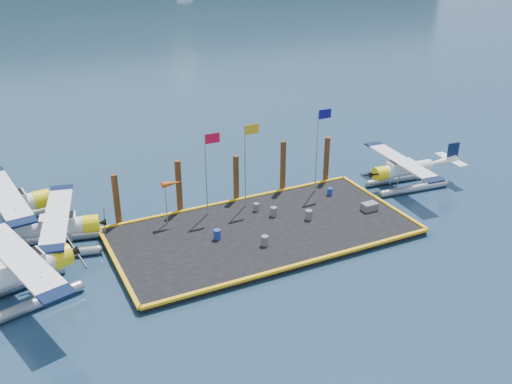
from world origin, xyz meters
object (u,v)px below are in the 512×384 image
seaplane_d (404,171)px  piling_1 (179,188)px  flagpole_red (208,162)px  windsock (172,184)px  flagpole_yellow (248,153)px  piling_4 (326,161)px  drum_4 (330,192)px  crate (369,207)px  piling_3 (283,168)px  seaplane_b (53,230)px  drum_2 (274,212)px  seaplane_a (14,277)px  flagpole_blue (320,139)px  drum_3 (265,241)px  piling_0 (117,201)px  seaplane_c (1,211)px  drum_0 (217,234)px  drum_1 (309,215)px  piling_2 (236,180)px  drum_5 (256,207)px

seaplane_d → piling_1: (-17.69, 3.42, 0.70)m
flagpole_red → windsock: bearing=180.0°
flagpole_yellow → piling_4: size_ratio=1.55×
drum_4 → flagpole_yellow: (-6.44, 1.11, 3.84)m
crate → piling_1: size_ratio=0.26×
piling_3 → piling_4: bearing=0.0°
piling_1 → seaplane_b: bearing=-171.7°
drum_2 → seaplane_b: bearing=169.8°
seaplane_a → flagpole_yellow: 17.33m
flagpole_blue → drum_3: bearing=-142.6°
drum_3 → piling_0: piling_0 is taller
flagpole_blue → windsock: 11.81m
seaplane_c → piling_0: bearing=62.3°
seaplane_a → drum_3: 14.95m
seaplane_d → drum_4: 6.63m
seaplane_c → drum_0: seaplane_c is taller
drum_4 → flagpole_yellow: bearing=170.2°
crate → flagpole_red: 12.12m
drum_4 → flagpole_yellow: size_ratio=0.09×
piling_1 → piling_0: bearing=180.0°
drum_0 → windsock: size_ratio=0.21×
seaplane_a → drum_1: bearing=77.0°
seaplane_c → crate: (23.99, -8.90, -0.98)m
flagpole_red → piling_0: (-6.21, 1.60, -2.40)m
crate → piling_4: size_ratio=0.27×
piling_3 → drum_0: bearing=-146.1°
drum_3 → windsock: (-4.18, 5.76, 2.50)m
seaplane_c → piling_2: (16.21, -2.70, 0.25)m
drum_4 → piling_1: piling_1 is taller
drum_0 → drum_4: 10.73m
drum_1 → drum_5: (-2.71, 2.83, -0.06)m
seaplane_d → drum_2: seaplane_d is taller
flagpole_yellow → flagpole_blue: (5.99, -0.00, 0.17)m
flagpole_blue → drum_2: bearing=-155.4°
flagpole_red → piling_0: bearing=165.5°
drum_1 → flagpole_red: 7.93m
drum_5 → seaplane_b: bearing=174.5°
drum_5 → drum_4: bearing=-0.7°
flagpole_red → flagpole_blue: bearing=-0.0°
drum_4 → flagpole_blue: (-0.44, 1.11, 4.01)m
flagpole_blue → piling_2: flagpole_blue is taller
drum_4 → drum_2: bearing=-167.7°
seaplane_b → piling_3: piling_3 is taller
flagpole_yellow → piling_3: size_ratio=1.44×
drum_4 → windsock: (-12.17, 1.11, 2.55)m
drum_1 → drum_2: bearing=141.9°
seaplane_c → flagpole_yellow: 17.20m
flagpole_blue → piling_0: 15.51m
crate → flagpole_yellow: bearing=148.8°
flagpole_red → piling_4: 11.17m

